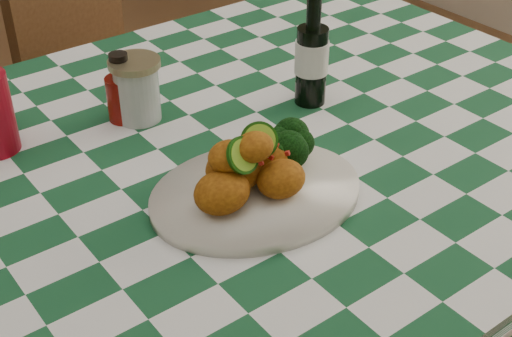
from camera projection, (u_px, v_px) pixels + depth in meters
plate at (256, 194)px, 1.06m from camera, size 0.37×0.31×0.02m
fried_chicken_pile at (251, 163)px, 1.02m from camera, size 0.16×0.12×0.10m
broccoli_side at (290, 151)px, 1.08m from camera, size 0.09×0.09×0.06m
ketchup_bottle at (122, 87)px, 1.23m from camera, size 0.07×0.07×0.12m
mason_jar at (137, 90)px, 1.23m from camera, size 0.10×0.10×0.11m
beer_bottle at (312, 48)px, 1.25m from camera, size 0.07×0.07×0.21m
wooden_chair_right at (128, 131)px, 1.95m from camera, size 0.49×0.50×0.82m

